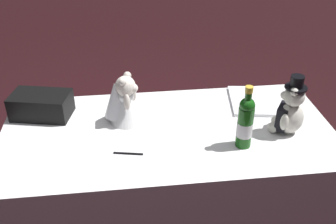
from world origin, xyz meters
name	(u,v)px	position (x,y,z in m)	size (l,w,h in m)	color
reception_table	(168,188)	(0.00, 0.00, 0.36)	(1.56, 0.76, 0.73)	white
teddy_bear_groom	(289,111)	(0.54, -0.08, 0.84)	(0.16, 0.15, 0.29)	silver
teddy_bear_bride	(123,101)	(-0.20, 0.11, 0.83)	(0.21, 0.18, 0.25)	white
champagne_bottle	(245,122)	(0.31, -0.16, 0.85)	(0.07, 0.07, 0.29)	#165314
signing_pen	(127,153)	(-0.20, -0.16, 0.73)	(0.13, 0.04, 0.01)	black
gift_case_black	(41,105)	(-0.60, 0.21, 0.79)	(0.31, 0.22, 0.12)	black
guestbook	(252,101)	(0.47, 0.21, 0.74)	(0.23, 0.30, 0.02)	white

